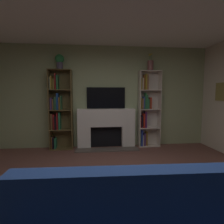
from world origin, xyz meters
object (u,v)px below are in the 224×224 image
(fireplace, at_px, (106,127))
(coffee_table, at_px, (137,196))
(vase_with_flowers, at_px, (150,65))
(bookshelf_left, at_px, (59,110))
(bookshelf_right, at_px, (147,110))
(potted_plant, at_px, (60,61))
(tv, at_px, (106,98))

(fireplace, bearing_deg, coffee_table, -88.04)
(vase_with_flowers, bearing_deg, bookshelf_left, 178.94)
(coffee_table, bearing_deg, fireplace, 91.96)
(bookshelf_right, bearing_deg, potted_plant, -178.57)
(bookshelf_left, distance_m, bookshelf_right, 2.31)
(tv, bearing_deg, vase_with_flowers, -5.93)
(tv, bearing_deg, bookshelf_right, -3.35)
(fireplace, xyz_separation_m, vase_with_flowers, (1.16, -0.02, 1.61))
(potted_plant, bearing_deg, bookshelf_right, 1.43)
(bookshelf_right, bearing_deg, tv, 176.65)
(coffee_table, bearing_deg, potted_plant, 113.12)
(potted_plant, distance_m, coffee_table, 3.70)
(bookshelf_right, distance_m, coffee_table, 3.22)
(tv, relative_size, bookshelf_left, 0.50)
(potted_plant, height_order, coffee_table, potted_plant)
(vase_with_flowers, bearing_deg, fireplace, 178.82)
(bookshelf_left, bearing_deg, potted_plant, -35.68)
(potted_plant, bearing_deg, bookshelf_left, 144.32)
(bookshelf_right, bearing_deg, vase_with_flowers, -41.39)
(tv, distance_m, coffee_table, 3.21)
(potted_plant, bearing_deg, tv, 5.93)
(coffee_table, bearing_deg, bookshelf_right, 71.73)
(bookshelf_left, relative_size, bookshelf_right, 1.00)
(bookshelf_left, bearing_deg, coffee_table, -66.19)
(bookshelf_left, distance_m, potted_plant, 1.22)
(tv, height_order, vase_with_flowers, vase_with_flowers)
(potted_plant, xyz_separation_m, coffee_table, (1.26, -2.94, -1.86))
(fireplace, xyz_separation_m, potted_plant, (-1.16, -0.02, 1.68))
(bookshelf_left, xyz_separation_m, potted_plant, (0.06, -0.04, 1.22))
(vase_with_flowers, bearing_deg, coffee_table, -109.70)
(tv, xyz_separation_m, vase_with_flowers, (1.16, -0.12, 0.85))
(bookshelf_right, xyz_separation_m, potted_plant, (-2.25, -0.06, 1.25))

